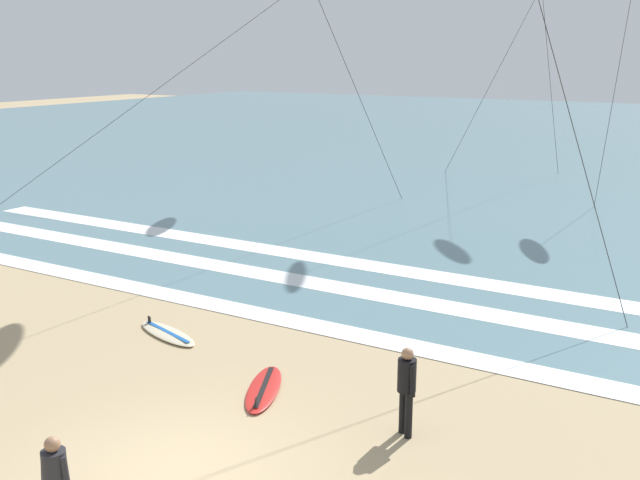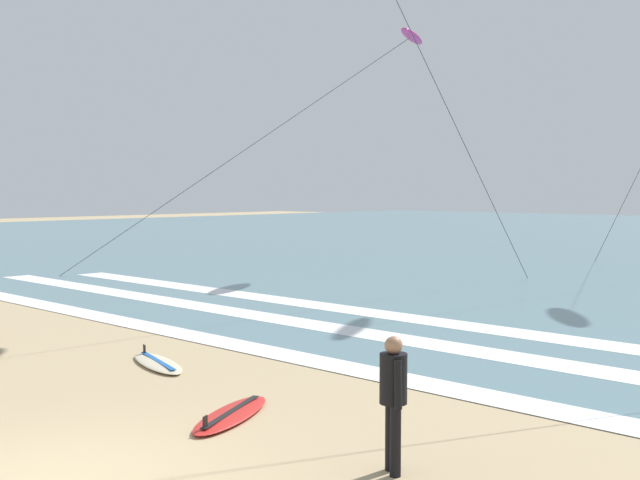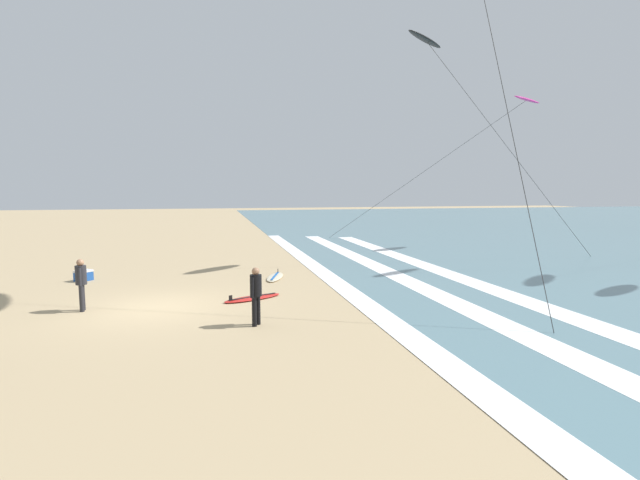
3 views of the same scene
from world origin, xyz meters
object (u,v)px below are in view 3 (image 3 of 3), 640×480
surfboard_left_pile (253,298)px  cooler_box (83,275)px  surfboard_foreground_flat (275,277)px  kite_black_high_right (427,41)px  surfer_background_far (81,280)px  kite_magenta_distant_high (525,101)px  surfer_left_far (256,291)px

surfboard_left_pile → cooler_box: (-4.76, -6.42, 0.18)m
surfboard_foreground_flat → kite_black_high_right: 13.07m
surfer_background_far → kite_magenta_distant_high: size_ratio=0.13×
surfboard_left_pile → kite_magenta_distant_high: 22.82m
surfer_left_far → kite_black_high_right: bearing=133.3°
surfboard_left_pile → kite_black_high_right: (-5.32, 8.73, 10.57)m
surfer_left_far → surfer_background_far: 5.72m
surfboard_foreground_flat → kite_magenta_distant_high: size_ratio=0.18×
kite_black_high_right → cooler_box: size_ratio=15.83×
surfer_background_far → cooler_box: surfer_background_far is taller
surfer_background_far → surfboard_foreground_flat: (-3.93, 6.43, -0.91)m
kite_magenta_distant_high → cooler_box: kite_magenta_distant_high is taller
kite_magenta_distant_high → kite_black_high_right: bearing=-61.0°
surfboard_left_pile → kite_black_high_right: bearing=121.3°
surfer_background_far → cooler_box: 5.30m
kite_magenta_distant_high → cooler_box: 26.70m
kite_black_high_right → surfboard_foreground_flat: bearing=-77.0°
surfboard_left_pile → cooler_box: cooler_box is taller
surfboard_foreground_flat → surfer_left_far: bearing=-11.9°
surfer_left_far → kite_magenta_distant_high: kite_magenta_distant_high is taller
surfer_left_far → surfer_background_far: same height
cooler_box → surfer_left_far: bearing=38.7°
surfboard_left_pile → kite_black_high_right: kite_black_high_right is taller
surfboard_foreground_flat → kite_black_high_right: (-1.72, 7.49, 10.57)m
surfer_background_far → cooler_box: (-5.10, -1.24, -0.74)m
surfer_left_far → kite_magenta_distant_high: bearing=126.7°
surfboard_left_pile → kite_magenta_distant_high: (-10.49, 18.05, 9.19)m
surfboard_left_pile → cooler_box: 7.99m
surfboard_foreground_flat → cooler_box: 7.75m
surfboard_foreground_flat → surfboard_left_pile: 3.80m
surfer_background_far → kite_black_high_right: bearing=112.1°
surfer_left_far → cooler_box: (-7.83, -6.26, -0.74)m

